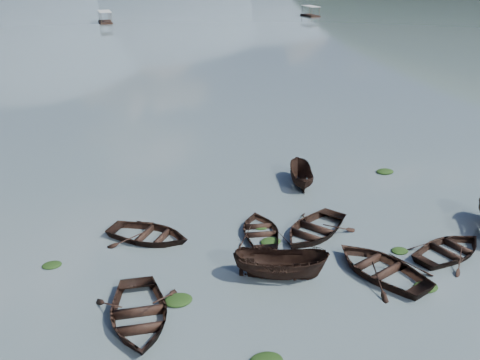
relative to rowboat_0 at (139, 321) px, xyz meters
name	(u,v)px	position (x,y,z in m)	size (l,w,h in m)	color
ground_plane	(337,340)	(7.22, -3.68, 0.00)	(2400.00, 2400.00, 0.00)	#4C5A5F
rowboat_0	(139,321)	(0.00, 0.00, 0.00)	(3.63, 5.08, 1.05)	black
rowboat_1	(261,234)	(7.40, 5.29, 0.00)	(2.92, 4.08, 0.85)	black
rowboat_2	(280,278)	(6.77, 1.06, 0.00)	(1.67, 4.44, 1.71)	black
rowboat_3	(380,273)	(11.45, -0.10, 0.00)	(3.60, 5.04, 1.04)	black
rowboat_4	(450,254)	(15.71, 0.29, 0.00)	(3.16, 4.42, 0.92)	black
rowboat_6	(149,239)	(1.55, 6.71, 0.00)	(3.26, 4.57, 0.95)	black
rowboat_7	(313,234)	(10.14, 4.46, 0.00)	(3.45, 4.84, 1.00)	black
rowboat_8	(300,184)	(12.28, 10.85, 0.00)	(1.42, 3.77, 1.46)	black
weed_clump_0	(178,302)	(1.84, 0.76, 0.00)	(1.26, 1.03, 0.28)	black
weed_clump_1	(271,243)	(7.56, 4.27, 0.00)	(1.11, 0.89, 0.24)	black
weed_clump_3	(400,251)	(13.48, 1.35, 0.00)	(0.88, 0.74, 0.20)	black
weed_clump_4	(426,288)	(12.73, -1.82, 0.00)	(1.17, 0.92, 0.24)	black
weed_clump_5	(52,266)	(-3.36, 5.57, 0.00)	(0.94, 0.76, 0.20)	black
weed_clump_6	(261,227)	(7.70, 6.03, 0.00)	(0.83, 0.69, 0.17)	black
weed_clump_7	(385,172)	(18.69, 10.84, 0.00)	(1.24, 0.99, 0.27)	black
pontoon_centre	(106,23)	(8.78, 105.13, 0.00)	(2.58, 6.20, 2.38)	black
pontoon_right	(310,16)	(56.87, 102.94, 0.00)	(2.47, 5.92, 2.27)	black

